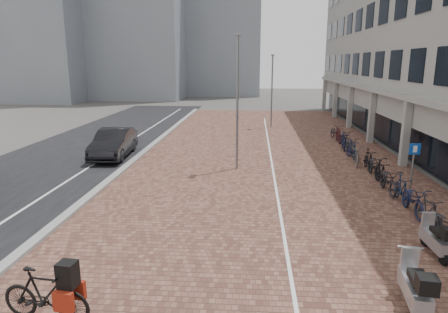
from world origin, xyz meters
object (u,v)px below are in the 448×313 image
Objects in this scene: scooter_front at (436,237)px; car_dark at (114,143)px; hero_bike at (45,294)px; scooter_back at (415,285)px; parking_sign at (413,161)px.

car_dark is at bearing 138.58° from scooter_front.
hero_bike is at bearing -160.20° from scooter_front.
scooter_back is (-1.54, -2.62, 0.06)m from scooter_front.
parking_sign is (14.00, -5.45, 0.59)m from car_dark.
car_dark is 15.04m from parking_sign.
scooter_back is (7.60, 0.91, -0.01)m from hero_bike.
scooter_front is (12.71, -10.71, -0.24)m from car_dark.
hero_bike is at bearing -165.90° from scooter_back.
car_dark is at bearing 137.26° from scooter_back.
scooter_back is at bearing -76.10° from hero_bike.
car_dark is 2.70× the size of scooter_back.
car_dark reaches higher than scooter_front.
scooter_back reaches higher than scooter_front.
hero_bike reaches higher than scooter_front.
car_dark is at bearing 152.01° from parking_sign.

